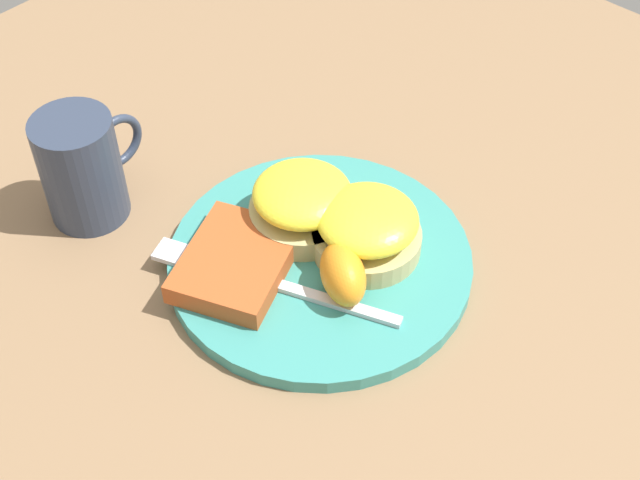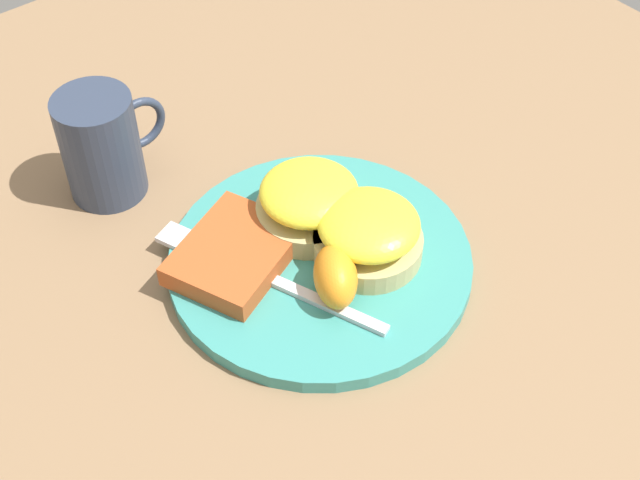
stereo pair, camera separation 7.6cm
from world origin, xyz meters
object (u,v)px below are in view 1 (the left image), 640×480
sandwich_benedict_right (302,203)px  fork (258,279)px  sandwich_benedict_left (367,229)px  hashbrown_patty (236,263)px  cup (83,168)px  orange_wedge (343,274)px

sandwich_benedict_right → fork: 0.08m
sandwich_benedict_left → sandwich_benedict_right: same height
hashbrown_patty → fork: hashbrown_patty is taller
hashbrown_patty → fork: size_ratio=0.50×
sandwich_benedict_left → cup: size_ratio=0.90×
sandwich_benedict_right → cup: 0.20m
sandwich_benedict_right → fork: bearing=-165.8°
sandwich_benedict_left → orange_wedge: 0.05m
cup → hashbrown_patty: bearing=-79.4°
sandwich_benedict_left → hashbrown_patty: size_ratio=0.88×
orange_wedge → fork: orange_wedge is taller
sandwich_benedict_right → hashbrown_patty: size_ratio=0.88×
hashbrown_patty → orange_wedge: bearing=-62.2°
sandwich_benedict_right → orange_wedge: bearing=-114.4°
cup → fork: bearing=-79.5°
orange_wedge → fork: bearing=123.1°
fork → cup: cup is taller
orange_wedge → cup: size_ratio=0.57×
sandwich_benedict_right → hashbrown_patty: 0.08m
sandwich_benedict_left → orange_wedge: sandwich_benedict_left is taller
hashbrown_patty → sandwich_benedict_left: bearing=-34.7°
sandwich_benedict_left → fork: size_ratio=0.44×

